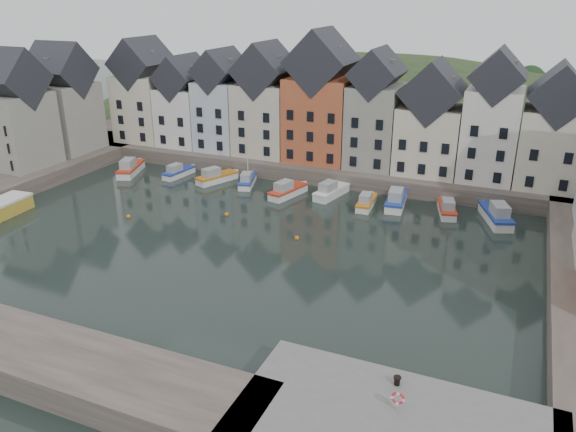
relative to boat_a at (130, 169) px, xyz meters
The scene contains 18 objects.
ground 29.50m from the boat_a, 34.49° to the right, with size 260.00×260.00×0.00m, color black.
far_quay 27.71m from the boat_a, 28.68° to the left, with size 90.00×16.00×2.00m, color #463D36.
hillside 49.87m from the boat_a, 58.24° to the left, with size 153.60×70.40×64.00m.
far_terrace 30.83m from the boat_a, 22.32° to the left, with size 72.37×8.16×17.78m.
left_terrace 14.58m from the boat_a, 164.69° to the right, with size 7.65×17.00×15.69m.
mooring_buoys 23.28m from the boat_a, 29.24° to the right, with size 20.50×5.50×0.50m.
boat_a is the anchor object (origin of this frame).
boat_b 7.08m from the boat_a, 13.18° to the left, with size 2.29×5.59×2.09m.
boat_c 13.08m from the boat_a, ahead, with size 4.04×6.28×2.31m.
boat_d 17.66m from the boat_a, ahead, with size 3.21×5.69×10.40m.
boat_e 24.14m from the boat_a, ahead, with size 3.37×6.42×2.36m.
boat_f 29.32m from the boat_a, ahead, with size 3.14×6.43×2.37m.
boat_g 34.36m from the boat_a, ahead, with size 2.05×5.50×2.07m.
boat_h 37.61m from the boat_a, ahead, with size 2.80×6.89×2.57m.
boat_i 43.62m from the boat_a, ahead, with size 3.09×5.90×2.17m.
boat_j 49.04m from the boat_a, ahead, with size 4.45×7.31×2.69m.
mooring_bollard 56.46m from the boat_a, 36.03° to the right, with size 0.48×0.48×0.56m.
life_ring_post 58.26m from the boat_a, 37.54° to the right, with size 0.80×0.17×1.30m.
Camera 1 is at (26.15, -44.50, 24.06)m, focal length 35.00 mm.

